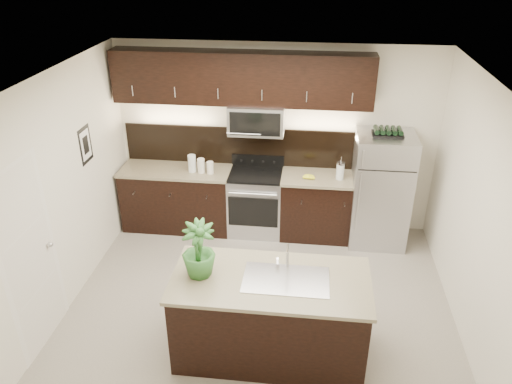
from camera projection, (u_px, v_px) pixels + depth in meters
The scene contains 12 objects.
ground at pixel (260, 305), 5.97m from camera, with size 4.50×4.50×0.00m, color gray.
room_walls at pixel (249, 178), 5.17m from camera, with size 4.52×4.02×2.71m.
counter_run at pixel (242, 201), 7.29m from camera, with size 3.51×0.65×0.94m.
upper_fixtures at pixel (244, 86), 6.65m from camera, with size 3.49×0.40×1.66m.
island at pixel (270, 316), 5.10m from camera, with size 1.96×0.96×0.94m.
sink_faucet at pixel (286, 278), 4.87m from camera, with size 0.84×0.50×0.28m.
refrigerator at pixel (380, 190), 6.88m from camera, with size 0.78×0.70×1.61m, color #B2B2B7.
wine_rack at pixel (388, 132), 6.49m from camera, with size 0.40×0.25×0.10m.
plant at pixel (198, 250), 4.82m from camera, with size 0.33×0.33×0.58m, color #2B6026.
canisters at pixel (199, 165), 7.03m from camera, with size 0.37×0.14×0.25m.
french_press at pixel (340, 171), 6.83m from camera, with size 0.11×0.11×0.32m.
bananas at pixel (306, 176), 6.89m from camera, with size 0.18×0.14×0.05m, color yellow.
Camera 1 is at (0.50, -4.65, 3.94)m, focal length 35.00 mm.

